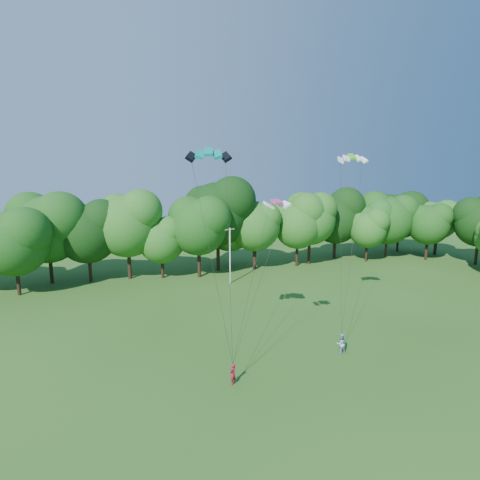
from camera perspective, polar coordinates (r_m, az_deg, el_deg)
name	(u,v)px	position (r m, az deg, el deg)	size (l,w,h in m)	color
ground	(315,424)	(25.10, 11.38, -25.80)	(160.00, 160.00, 0.00)	#225116
utility_pole	(230,255)	(50.02, -1.54, -2.31)	(1.45, 0.59, 7.58)	silver
kite_flyer_left	(233,374)	(27.85, -1.11, -19.73)	(0.58, 0.38, 1.58)	#A7152C
kite_flyer_right	(341,344)	(32.97, 15.13, -14.99)	(0.84, 0.65, 1.72)	#9DAFD9
kite_teal	(208,152)	(26.44, -4.84, 13.27)	(3.19, 2.03, 0.69)	#048781
kite_green	(352,157)	(35.46, 16.68, 12.08)	(2.72, 1.83, 0.59)	#47D31F
kite_pink	(277,202)	(27.83, 5.61, 5.83)	(1.96, 0.99, 0.35)	#CF3987
tree_back_center	(218,208)	(56.27, -3.44, 4.88)	(10.52, 10.52, 15.31)	#301E12
tree_back_east	(368,220)	(67.79, 18.94, 2.89)	(7.49, 7.49, 10.90)	#352215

